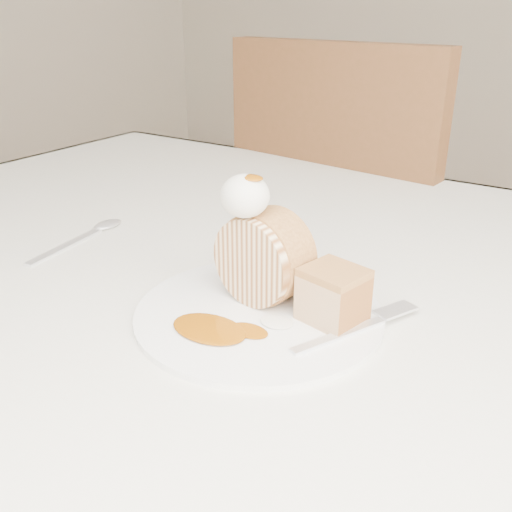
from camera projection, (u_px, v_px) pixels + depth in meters
The scene contains 10 objects.
table at pixel (284, 316), 0.75m from camera, with size 1.40×0.90×0.75m.
chair_far at pixel (352, 236), 1.29m from camera, with size 0.51×0.51×0.98m.
plate at pixel (259, 313), 0.57m from camera, with size 0.25×0.25×0.01m, color white.
roulade_slice at pixel (264, 257), 0.58m from camera, with size 0.09×0.09×0.05m, color beige.
cake_chunk at pixel (333, 298), 0.55m from camera, with size 0.06×0.05×0.05m, color #B27D43.
whipped_cream at pixel (245, 196), 0.54m from camera, with size 0.05×0.05×0.04m, color silver.
caramel_drizzle at pixel (251, 172), 0.53m from camera, with size 0.02×0.02×0.01m, color #884505.
caramel_pool at pixel (209, 329), 0.53m from camera, with size 0.08×0.05×0.00m, color #884505, non-canonical shape.
fork at pixel (339, 335), 0.52m from camera, with size 0.02×0.15×0.00m, color silver.
spoon at pixel (66, 247), 0.73m from camera, with size 0.02×0.16×0.00m, color silver.
Camera 1 is at (0.33, -0.37, 1.04)m, focal length 40.00 mm.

